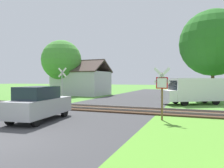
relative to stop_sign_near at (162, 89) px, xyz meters
name	(u,v)px	position (x,y,z in m)	size (l,w,h in m)	color
road_asphalt	(32,131)	(-4.70, -4.31, -1.66)	(8.26, 80.00, 0.01)	#38383A
rail_track	(101,109)	(-4.70, 2.69, -1.61)	(60.00, 2.60, 0.22)	#422D1E
stop_sign_near	(162,89)	(0.00, 0.00, 0.00)	(0.88, 0.15, 2.78)	brown
crossing_sign_far	(62,83)	(-9.58, 5.17, 0.19)	(0.88, 0.12, 3.21)	#9E9EA5
house	(81,82)	(-13.17, 15.18, 0.09)	(7.74, 5.75, 4.84)	#B7B7BC
tree_right	(213,43)	(3.30, 13.02, 4.21)	(6.75, 6.75, 9.25)	#513823
tree_left	(61,60)	(-15.32, 13.62, 3.08)	(5.37, 5.37, 7.43)	#513823
mail_truck	(193,90)	(1.48, 8.39, -0.43)	(5.14, 4.15, 2.24)	white
parked_car	(39,104)	(-5.94, -2.36, -0.77)	(2.02, 4.14, 1.78)	#99999E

